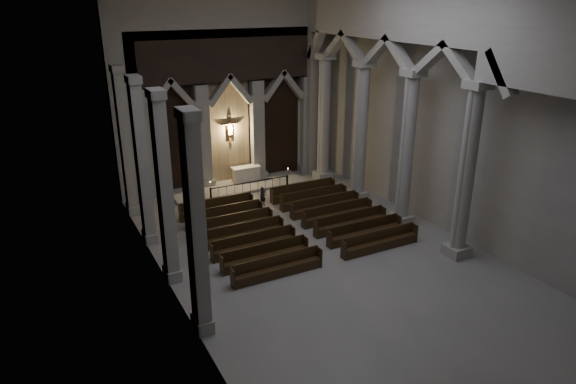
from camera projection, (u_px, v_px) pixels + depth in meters
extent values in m
plane|color=gray|center=(326.00, 258.00, 23.49)|extent=(24.00, 24.00, 0.00)
cube|color=#9A9790|center=(226.00, 88.00, 31.31)|extent=(14.00, 0.10, 12.00)
cube|color=#9A9790|center=(164.00, 153.00, 18.34)|extent=(0.10, 24.00, 12.00)
cube|color=#9A9790|center=(456.00, 114.00, 24.37)|extent=(0.10, 24.00, 12.00)
cube|color=#A8A59D|center=(144.00, 145.00, 29.56)|extent=(0.80, 0.50, 6.40)
cube|color=#A8A59D|center=(149.00, 193.00, 30.62)|extent=(1.05, 0.70, 0.50)
cube|color=#A8A59D|center=(140.00, 108.00, 28.80)|extent=(1.00, 0.65, 0.35)
cube|color=#A8A59D|center=(204.00, 138.00, 31.11)|extent=(0.80, 0.50, 6.40)
cube|color=#A8A59D|center=(206.00, 184.00, 32.16)|extent=(1.05, 0.70, 0.50)
cube|color=#A8A59D|center=(201.00, 103.00, 30.35)|extent=(1.00, 0.65, 0.35)
cube|color=#A8A59D|center=(258.00, 131.00, 32.66)|extent=(0.80, 0.50, 6.40)
cube|color=#A8A59D|center=(259.00, 175.00, 33.71)|extent=(1.05, 0.70, 0.50)
cube|color=#A8A59D|center=(257.00, 98.00, 31.90)|extent=(1.00, 0.65, 0.35)
cube|color=#A8A59D|center=(307.00, 125.00, 34.21)|extent=(0.80, 0.50, 6.40)
cube|color=#A8A59D|center=(306.00, 167.00, 35.26)|extent=(1.05, 0.70, 0.50)
cube|color=#A8A59D|center=(307.00, 93.00, 33.45)|extent=(1.00, 0.65, 0.35)
cube|color=black|center=(172.00, 135.00, 30.52)|extent=(2.60, 0.15, 7.00)
cube|color=tan|center=(229.00, 129.00, 32.07)|extent=(2.60, 0.15, 7.00)
cube|color=black|center=(280.00, 122.00, 33.62)|extent=(2.60, 0.15, 7.00)
cube|color=black|center=(228.00, 55.00, 30.18)|extent=(12.00, 0.50, 3.00)
cube|color=#A8A59D|center=(127.00, 125.00, 28.76)|extent=(1.60, 0.50, 9.00)
cube|color=#A8A59D|center=(318.00, 105.00, 34.09)|extent=(1.60, 0.50, 9.00)
cube|color=#A8A59D|center=(226.00, 10.00, 29.29)|extent=(14.00, 0.50, 3.00)
plane|color=#FED872|center=(229.00, 129.00, 32.05)|extent=(1.50, 0.00, 1.50)
cube|color=#54371D|center=(230.00, 129.00, 31.97)|extent=(0.13, 0.08, 1.80)
cube|color=#54371D|center=(229.00, 123.00, 31.85)|extent=(1.10, 0.08, 0.13)
cube|color=tan|center=(230.00, 130.00, 31.94)|extent=(0.26, 0.10, 0.60)
sphere|color=tan|center=(230.00, 124.00, 31.80)|extent=(0.17, 0.17, 0.17)
cylinder|color=tan|center=(226.00, 125.00, 31.70)|extent=(0.45, 0.08, 0.08)
cylinder|color=tan|center=(234.00, 124.00, 31.92)|extent=(0.45, 0.08, 0.08)
cube|color=#A8A59D|center=(323.00, 175.00, 33.65)|extent=(1.00, 1.00, 0.50)
cylinder|color=#A8A59D|center=(324.00, 119.00, 32.31)|extent=(0.70, 0.70, 7.50)
cube|color=#A8A59D|center=(326.00, 56.00, 30.94)|extent=(0.95, 0.95, 0.35)
cube|color=#A8A59D|center=(357.00, 195.00, 30.33)|extent=(1.00, 1.00, 0.50)
cylinder|color=#A8A59D|center=(361.00, 133.00, 29.00)|extent=(0.70, 0.70, 7.50)
cube|color=#A8A59D|center=(364.00, 64.00, 27.62)|extent=(0.95, 0.95, 0.35)
cube|color=#A8A59D|center=(401.00, 219.00, 27.01)|extent=(1.00, 1.00, 0.50)
cylinder|color=#A8A59D|center=(407.00, 151.00, 25.68)|extent=(0.70, 0.70, 7.50)
cube|color=#A8A59D|center=(413.00, 73.00, 24.31)|extent=(0.95, 0.95, 0.35)
cube|color=#A8A59D|center=(456.00, 250.00, 23.70)|extent=(1.00, 1.00, 0.50)
cylinder|color=#A8A59D|center=(467.00, 174.00, 22.36)|extent=(0.70, 0.70, 7.50)
cube|color=#A8A59D|center=(478.00, 85.00, 20.99)|extent=(0.95, 0.95, 0.35)
cube|color=#A8A59D|center=(442.00, 12.00, 22.08)|extent=(0.55, 24.00, 2.80)
cube|color=#A8A59D|center=(309.00, 104.00, 33.67)|extent=(0.55, 1.20, 9.20)
cube|color=#A8A59D|center=(133.00, 208.00, 28.38)|extent=(0.60, 1.00, 0.50)
cube|color=#A8A59D|center=(125.00, 143.00, 27.04)|extent=(0.50, 0.80, 7.50)
cube|color=#A8A59D|center=(116.00, 69.00, 25.67)|extent=(0.60, 1.00, 0.35)
cube|color=#A8A59D|center=(150.00, 237.00, 25.06)|extent=(0.60, 1.00, 0.50)
cube|color=#A8A59D|center=(142.00, 163.00, 23.72)|extent=(0.50, 0.80, 7.50)
cube|color=#A8A59D|center=(133.00, 79.00, 22.35)|extent=(0.60, 1.00, 0.35)
cube|color=#A8A59D|center=(172.00, 273.00, 21.74)|extent=(0.60, 1.00, 0.50)
cube|color=#A8A59D|center=(165.00, 191.00, 20.40)|extent=(0.50, 0.80, 7.50)
cube|color=#A8A59D|center=(156.00, 94.00, 19.03)|extent=(0.60, 1.00, 0.35)
cube|color=#A8A59D|center=(203.00, 323.00, 18.42)|extent=(0.60, 1.00, 0.50)
cube|color=#A8A59D|center=(196.00, 228.00, 17.09)|extent=(0.50, 0.80, 7.50)
cube|color=#A8A59D|center=(188.00, 114.00, 15.72)|extent=(0.60, 1.00, 0.35)
cube|color=#A8A59D|center=(238.00, 186.00, 32.26)|extent=(8.50, 2.60, 0.15)
cube|color=beige|center=(246.00, 174.00, 32.86)|extent=(1.69, 0.66, 0.89)
cube|color=white|center=(246.00, 167.00, 32.70)|extent=(1.83, 0.73, 0.04)
cube|color=black|center=(250.00, 182.00, 30.38)|extent=(4.94, 0.05, 0.05)
cube|color=black|center=(211.00, 196.00, 29.48)|extent=(0.09, 0.09, 0.99)
cube|color=black|center=(287.00, 183.00, 31.60)|extent=(0.09, 0.09, 0.99)
cylinder|color=black|center=(219.00, 195.00, 29.70)|extent=(0.02, 0.02, 0.91)
cylinder|color=black|center=(227.00, 194.00, 29.91)|extent=(0.02, 0.02, 0.91)
cylinder|color=black|center=(235.00, 192.00, 30.12)|extent=(0.02, 0.02, 0.91)
cylinder|color=black|center=(243.00, 191.00, 30.34)|extent=(0.02, 0.02, 0.91)
cylinder|color=black|center=(250.00, 190.00, 30.55)|extent=(0.02, 0.02, 0.91)
cylinder|color=black|center=(258.00, 188.00, 30.76)|extent=(0.02, 0.02, 0.91)
cylinder|color=black|center=(265.00, 187.00, 30.98)|extent=(0.02, 0.02, 0.91)
cylinder|color=black|center=(273.00, 186.00, 31.19)|extent=(0.02, 0.02, 0.91)
cylinder|color=black|center=(280.00, 184.00, 31.40)|extent=(0.02, 0.02, 0.91)
cylinder|color=#B48637|center=(211.00, 202.00, 29.93)|extent=(0.21, 0.21, 0.04)
cylinder|color=#B48637|center=(211.00, 194.00, 29.75)|extent=(0.03, 0.03, 1.02)
cylinder|color=#B48637|center=(210.00, 185.00, 29.57)|extent=(0.11, 0.11, 0.02)
cylinder|color=white|center=(210.00, 184.00, 29.54)|extent=(0.04, 0.04, 0.18)
sphere|color=#F9A157|center=(210.00, 182.00, 29.50)|extent=(0.04, 0.04, 0.04)
cylinder|color=#B48637|center=(288.00, 188.00, 32.06)|extent=(0.23, 0.23, 0.05)
cylinder|color=#B48637|center=(288.00, 180.00, 31.87)|extent=(0.03, 0.03, 1.08)
cylinder|color=#B48637|center=(288.00, 172.00, 31.68)|extent=(0.11, 0.11, 0.02)
cylinder|color=white|center=(288.00, 170.00, 31.64)|extent=(0.05, 0.05, 0.19)
sphere|color=#F9A157|center=(288.00, 168.00, 31.60)|extent=(0.04, 0.04, 0.04)
cube|color=black|center=(217.00, 211.00, 28.13)|extent=(4.11, 0.39, 0.44)
cube|color=black|center=(215.00, 202.00, 28.12)|extent=(4.11, 0.07, 0.49)
cube|color=black|center=(180.00, 214.00, 27.17)|extent=(0.06, 0.44, 0.88)
cube|color=black|center=(251.00, 201.00, 28.94)|extent=(0.06, 0.44, 0.88)
cube|color=black|center=(303.00, 195.00, 30.45)|extent=(4.11, 0.39, 0.44)
cube|color=black|center=(302.00, 186.00, 30.44)|extent=(4.11, 0.07, 0.49)
cube|color=black|center=(272.00, 197.00, 29.49)|extent=(0.06, 0.44, 0.88)
cube|color=black|center=(333.00, 186.00, 31.26)|extent=(0.06, 0.44, 0.88)
cube|color=black|center=(225.00, 219.00, 27.09)|extent=(4.11, 0.39, 0.44)
cube|color=black|center=(224.00, 210.00, 27.08)|extent=(4.11, 0.07, 0.49)
cube|color=black|center=(187.00, 223.00, 26.13)|extent=(0.06, 0.44, 0.88)
cube|color=black|center=(261.00, 208.00, 27.90)|extent=(0.06, 0.44, 0.88)
cube|color=black|center=(314.00, 202.00, 29.42)|extent=(4.11, 0.39, 0.44)
cube|color=black|center=(312.00, 193.00, 29.40)|extent=(4.11, 0.07, 0.49)
cube|color=black|center=(282.00, 204.00, 28.45)|extent=(0.06, 0.44, 0.88)
cube|color=black|center=(344.00, 192.00, 30.22)|extent=(0.06, 0.44, 0.88)
cube|color=black|center=(234.00, 228.00, 26.05)|extent=(4.11, 0.39, 0.44)
cube|color=black|center=(232.00, 218.00, 26.04)|extent=(4.11, 0.07, 0.49)
cube|color=black|center=(195.00, 232.00, 25.09)|extent=(0.06, 0.44, 0.88)
cube|color=black|center=(270.00, 217.00, 26.86)|extent=(0.06, 0.44, 0.88)
cube|color=black|center=(325.00, 209.00, 28.38)|extent=(4.11, 0.39, 0.44)
cube|color=black|center=(323.00, 200.00, 28.37)|extent=(4.11, 0.07, 0.49)
cube|color=black|center=(292.00, 212.00, 27.42)|extent=(0.06, 0.44, 0.88)
cube|color=black|center=(356.00, 199.00, 29.19)|extent=(0.06, 0.44, 0.88)
cube|color=black|center=(244.00, 238.00, 25.02)|extent=(4.11, 0.39, 0.44)
cube|color=black|center=(242.00, 228.00, 25.01)|extent=(4.11, 0.07, 0.49)
cube|color=black|center=(203.00, 242.00, 24.05)|extent=(0.06, 0.44, 0.88)
cube|color=black|center=(281.00, 225.00, 25.82)|extent=(0.06, 0.44, 0.88)
cube|color=black|center=(337.00, 217.00, 27.34)|extent=(4.11, 0.39, 0.44)
cube|color=black|center=(336.00, 208.00, 27.33)|extent=(4.11, 0.07, 0.49)
cube|color=black|center=(304.00, 221.00, 26.38)|extent=(0.06, 0.44, 0.88)
cube|color=black|center=(369.00, 207.00, 28.15)|extent=(0.06, 0.44, 0.88)
cube|color=black|center=(254.00, 248.00, 23.98)|extent=(4.11, 0.39, 0.44)
cube|color=black|center=(252.00, 237.00, 23.97)|extent=(4.11, 0.07, 0.49)
cube|color=black|center=(212.00, 253.00, 23.02)|extent=(0.06, 0.44, 0.88)
cube|color=black|center=(293.00, 235.00, 24.79)|extent=(0.06, 0.44, 0.88)
cube|color=black|center=(350.00, 226.00, 26.30)|extent=(4.11, 0.39, 0.44)
cube|color=black|center=(349.00, 216.00, 26.29)|extent=(4.11, 0.07, 0.49)
cube|color=black|center=(316.00, 230.00, 25.34)|extent=(0.06, 0.44, 0.88)
cube|color=black|center=(383.00, 215.00, 27.11)|extent=(0.06, 0.44, 0.88)
cube|color=black|center=(265.00, 259.00, 22.94)|extent=(4.11, 0.39, 0.44)
cube|color=black|center=(263.00, 248.00, 22.93)|extent=(4.11, 0.07, 0.49)
cube|color=black|center=(222.00, 265.00, 21.98)|extent=(0.06, 0.44, 0.88)
cube|color=black|center=(305.00, 245.00, 23.75)|extent=(0.06, 0.44, 0.88)
cube|color=black|center=(365.00, 235.00, 25.27)|extent=(4.11, 0.39, 0.44)
cube|color=black|center=(363.00, 225.00, 25.25)|extent=(4.11, 0.07, 0.49)
cube|color=black|center=(329.00, 240.00, 24.30)|extent=(0.06, 0.44, 0.88)
cube|color=black|center=(398.00, 223.00, 26.07)|extent=(0.06, 0.44, 0.88)
cube|color=black|center=(278.00, 272.00, 21.90)|extent=(4.11, 0.39, 0.44)
cube|color=black|center=(276.00, 260.00, 21.89)|extent=(4.11, 0.07, 0.49)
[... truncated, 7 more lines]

